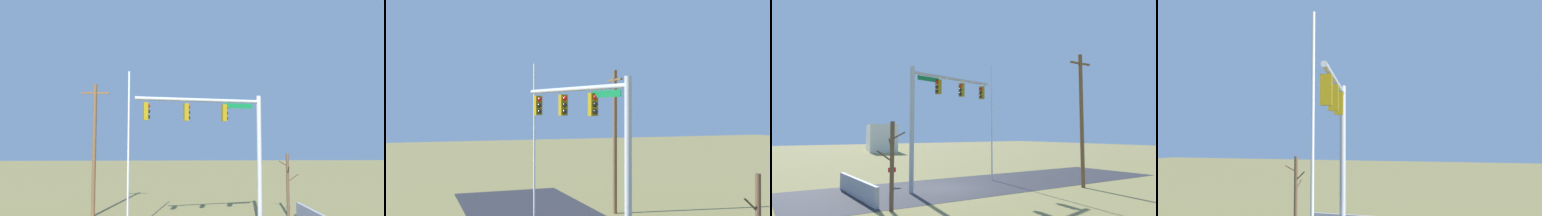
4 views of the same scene
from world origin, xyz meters
The scene contains 10 objects.
ground_plane centered at (0.00, 0.00, 0.00)m, with size 160.00×160.00×0.00m, color olive.
road_surface centered at (-4.00, 0.00, 0.01)m, with size 28.00×8.00×0.01m, color #2D2D33.
sidewalk_corner centered at (3.76, 0.51, 0.00)m, with size 6.00×6.00×0.01m, color #B7B5AD.
retaining_fence centered at (5.86, -0.03, 0.52)m, with size 0.20×7.03×1.04m, color #A8A8AD.
signal_mast centered at (0.74, -0.03, 5.47)m, with size 7.25×2.12×7.69m.
flagpole centered at (-4.66, -1.18, 4.41)m, with size 0.10×0.10×8.82m, color silver.
utility_pole centered at (-7.66, 4.78, 4.62)m, with size 1.90×0.26×8.91m.
bare_tree centered at (5.43, 4.23, 2.15)m, with size 1.27×1.02×4.18m.
open_sign centered at (2.64, -2.97, 0.91)m, with size 0.56×0.04×1.22m.
distant_building centered at (-10.42, -42.55, 2.49)m, with size 11.25×4.76×4.99m, color silver.
Camera 3 is at (11.32, 19.48, 3.70)m, focal length 31.67 mm.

